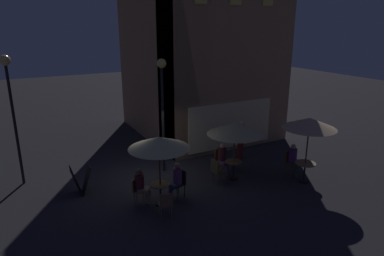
# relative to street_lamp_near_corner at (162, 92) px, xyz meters

# --- Properties ---
(ground_plane) EXTENTS (60.00, 60.00, 0.00)m
(ground_plane) POSITION_rel_street_lamp_near_corner_xyz_m (-0.78, -0.77, -3.24)
(ground_plane) COLOR #26242A
(cafe_building) EXTENTS (6.30, 7.20, 8.74)m
(cafe_building) POSITION_rel_street_lamp_near_corner_xyz_m (2.76, 2.93, 1.13)
(cafe_building) COLOR #AB8058
(cafe_building) RESTS_ON ground
(street_lamp_near_corner) EXTENTS (0.36, 0.36, 4.47)m
(street_lamp_near_corner) POSITION_rel_street_lamp_near_corner_xyz_m (0.00, 0.00, 0.00)
(street_lamp_near_corner) COLOR black
(street_lamp_near_corner) RESTS_ON ground
(street_lamp_down_street) EXTENTS (0.37, 0.37, 4.71)m
(street_lamp_down_street) POSITION_rel_street_lamp_near_corner_xyz_m (-5.07, 1.47, 0.21)
(street_lamp_down_street) COLOR black
(street_lamp_down_street) RESTS_ON ground
(menu_sandwich_board) EXTENTS (0.73, 0.61, 1.00)m
(menu_sandwich_board) POSITION_rel_street_lamp_near_corner_xyz_m (-3.33, -0.42, -2.72)
(menu_sandwich_board) COLOR #25271F
(menu_sandwich_board) RESTS_ON ground
(cafe_table_0) EXTENTS (0.64, 0.64, 0.72)m
(cafe_table_0) POSITION_rel_street_lamp_near_corner_xyz_m (2.01, -1.96, -2.74)
(cafe_table_0) COLOR black
(cafe_table_0) RESTS_ON ground
(cafe_table_1) EXTENTS (0.65, 0.65, 0.73)m
(cafe_table_1) POSITION_rel_street_lamp_near_corner_xyz_m (-1.21, -2.42, -2.73)
(cafe_table_1) COLOR black
(cafe_table_1) RESTS_ON ground
(cafe_table_2) EXTENTS (0.76, 0.76, 0.76)m
(cafe_table_2) POSITION_rel_street_lamp_near_corner_xyz_m (4.20, -3.43, -2.67)
(cafe_table_2) COLOR black
(cafe_table_2) RESTS_ON ground
(patio_umbrella_0) EXTENTS (2.08, 2.08, 2.27)m
(patio_umbrella_0) POSITION_rel_street_lamp_near_corner_xyz_m (2.01, -1.96, -1.21)
(patio_umbrella_0) COLOR black
(patio_umbrella_0) RESTS_ON ground
(patio_umbrella_1) EXTENTS (1.95, 1.95, 2.34)m
(patio_umbrella_1) POSITION_rel_street_lamp_near_corner_xyz_m (-1.21, -2.42, -1.10)
(patio_umbrella_1) COLOR black
(patio_umbrella_1) RESTS_ON ground
(patio_umbrella_2) EXTENTS (1.93, 1.93, 2.49)m
(patio_umbrella_2) POSITION_rel_street_lamp_near_corner_xyz_m (4.20, -3.43, -0.96)
(patio_umbrella_2) COLOR black
(patio_umbrella_2) RESTS_ON ground
(cafe_chair_0) EXTENTS (0.46, 0.46, 0.97)m
(cafe_chair_0) POSITION_rel_street_lamp_near_corner_xyz_m (1.94, -1.18, -2.66)
(cafe_chair_0) COLOR brown
(cafe_chair_0) RESTS_ON ground
(cafe_chair_1) EXTENTS (0.47, 0.47, 0.97)m
(cafe_chair_1) POSITION_rel_street_lamp_near_corner_xyz_m (1.22, -2.02, -2.66)
(cafe_chair_1) COLOR #4C3F25
(cafe_chair_1) RESTS_ON ground
(cafe_chair_2) EXTENTS (0.50, 0.50, 0.97)m
(cafe_chair_2) POSITION_rel_street_lamp_near_corner_xyz_m (-0.40, -2.22, -2.66)
(cafe_chair_2) COLOR black
(cafe_chair_2) RESTS_ON ground
(cafe_chair_3) EXTENTS (0.53, 0.53, 0.87)m
(cafe_chair_3) POSITION_rel_street_lamp_near_corner_xyz_m (-1.84, -1.98, -2.71)
(cafe_chair_3) COLOR brown
(cafe_chair_3) RESTS_ON ground
(cafe_chair_4) EXTENTS (0.48, 0.48, 0.87)m
(cafe_chair_4) POSITION_rel_street_lamp_near_corner_xyz_m (-1.40, -3.27, -2.72)
(cafe_chair_4) COLOR brown
(cafe_chair_4) RESTS_ON ground
(cafe_chair_5) EXTENTS (0.42, 0.42, 0.96)m
(cafe_chair_5) POSITION_rel_street_lamp_near_corner_xyz_m (4.25, -2.64, -2.65)
(cafe_chair_5) COLOR brown
(cafe_chair_5) RESTS_ON ground
(patron_seated_0) EXTENTS (0.37, 0.54, 1.22)m
(patron_seated_0) POSITION_rel_street_lamp_near_corner_xyz_m (1.95, -1.33, -2.55)
(patron_seated_0) COLOR #593C61
(patron_seated_0) RESTS_ON ground
(patron_seated_1) EXTENTS (0.52, 0.39, 1.26)m
(patron_seated_1) POSITION_rel_street_lamp_near_corner_xyz_m (-0.55, -2.26, -2.53)
(patron_seated_1) COLOR #2C3553
(patron_seated_1) RESTS_ON ground
(patron_seated_2) EXTENTS (0.51, 0.47, 1.23)m
(patron_seated_2) POSITION_rel_street_lamp_near_corner_xyz_m (-1.73, -2.06, -2.54)
(patron_seated_2) COLOR #7D6D53
(patron_seated_2) RESTS_ON ground
(patron_seated_3) EXTENTS (0.34, 0.53, 1.27)m
(patron_seated_3) POSITION_rel_street_lamp_near_corner_xyz_m (4.24, -2.79, -2.53)
(patron_seated_3) COLOR #333E2F
(patron_seated_3) RESTS_ON ground
(patron_standing_4) EXTENTS (0.31, 0.31, 1.73)m
(patron_standing_4) POSITION_rel_street_lamp_near_corner_xyz_m (3.47, -0.40, -2.35)
(patron_standing_4) COLOR #561C1B
(patron_standing_4) RESTS_ON ground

